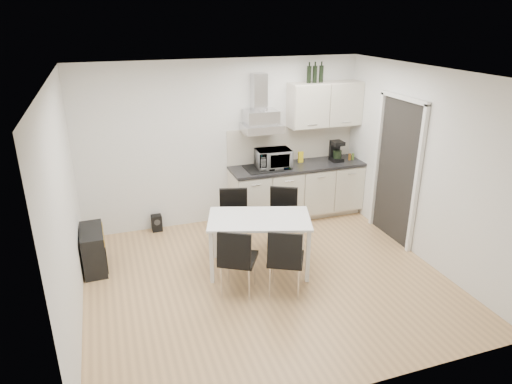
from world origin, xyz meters
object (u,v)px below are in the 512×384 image
(chair_near_left, at_px, (238,260))
(chair_near_right, at_px, (286,260))
(kitchenette, at_px, (299,169))
(chair_far_left, at_px, (234,221))
(guitar_amp, at_px, (94,249))
(dining_table, at_px, (259,224))
(chair_far_right, at_px, (282,220))
(floor_speaker, at_px, (157,223))

(chair_near_left, height_order, chair_near_right, same)
(kitchenette, bearing_deg, chair_near_right, -117.32)
(chair_far_left, bearing_deg, guitar_amp, 12.38)
(dining_table, height_order, guitar_amp, dining_table)
(chair_far_right, bearing_deg, guitar_amp, 21.51)
(chair_far_left, distance_m, floor_speaker, 1.42)
(kitchenette, distance_m, dining_table, 1.88)
(kitchenette, distance_m, guitar_amp, 3.40)
(dining_table, relative_size, chair_near_right, 1.68)
(chair_far_left, distance_m, chair_near_left, 1.09)
(chair_far_left, relative_size, floor_speaker, 3.36)
(chair_near_left, distance_m, chair_near_right, 0.57)
(chair_far_right, relative_size, guitar_amp, 1.28)
(chair_near_right, bearing_deg, floor_speaker, 147.24)
(chair_far_left, height_order, floor_speaker, chair_far_left)
(dining_table, xyz_separation_m, floor_speaker, (-1.15, 1.62, -0.53))
(kitchenette, relative_size, floor_speaker, 9.63)
(guitar_amp, bearing_deg, chair_far_left, -3.83)
(chair_near_right, relative_size, guitar_amp, 1.28)
(chair_far_right, xyz_separation_m, chair_near_right, (-0.39, -1.07, 0.00))
(chair_far_right, height_order, chair_near_left, same)
(chair_far_right, xyz_separation_m, floor_speaker, (-1.67, 1.15, -0.31))
(chair_near_left, bearing_deg, chair_far_right, 73.71)
(guitar_amp, distance_m, floor_speaker, 1.30)
(chair_far_right, bearing_deg, chair_near_left, 70.73)
(chair_far_left, relative_size, chair_near_left, 1.00)
(chair_far_right, bearing_deg, chair_near_right, 97.31)
(chair_far_right, relative_size, floor_speaker, 3.36)
(chair_near_left, xyz_separation_m, chair_near_right, (0.54, -0.19, 0.00))
(dining_table, xyz_separation_m, chair_near_left, (-0.41, -0.42, -0.22))
(chair_far_left, xyz_separation_m, chair_near_right, (0.29, -1.25, 0.00))
(kitchenette, xyz_separation_m, chair_near_left, (-1.60, -1.87, -0.39))
(dining_table, relative_size, floor_speaker, 5.65)
(chair_near_right, distance_m, guitar_amp, 2.59)
(chair_near_left, bearing_deg, chair_near_right, 10.92)
(dining_table, relative_size, guitar_amp, 2.15)
(dining_table, distance_m, guitar_amp, 2.24)
(kitchenette, relative_size, guitar_amp, 3.66)
(dining_table, relative_size, chair_far_right, 1.68)
(dining_table, bearing_deg, chair_far_left, 121.53)
(chair_near_right, bearing_deg, dining_table, 129.28)
(guitar_amp, relative_size, floor_speaker, 2.63)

